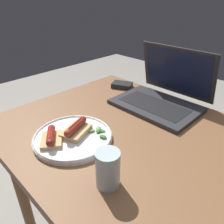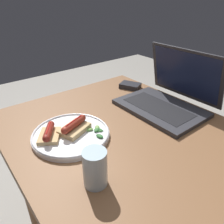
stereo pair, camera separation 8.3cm
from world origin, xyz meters
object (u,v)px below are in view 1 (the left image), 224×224
at_px(laptop, 162,95).
at_px(drinking_glass, 108,169).
at_px(plate, 73,137).
at_px(external_drive, 122,85).

relative_size(laptop, drinking_glass, 3.43).
height_order(plate, external_drive, external_drive).
bearing_deg(external_drive, drinking_glass, -76.06).
bearing_deg(laptop, plate, -97.96).
xyz_separation_m(laptop, drinking_glass, (0.17, -0.51, 0.01)).
distance_m(laptop, plate, 0.46).
bearing_deg(plate, external_drive, 113.18).
xyz_separation_m(laptop, plate, (-0.06, -0.45, -0.03)).
relative_size(laptop, external_drive, 2.95).
bearing_deg(drinking_glass, external_drive, 129.55).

